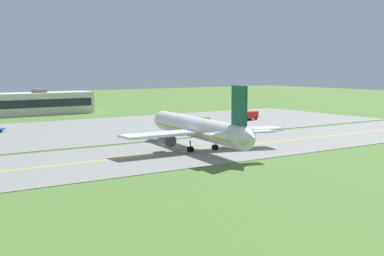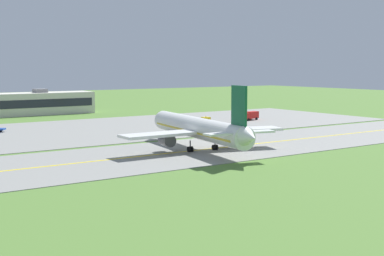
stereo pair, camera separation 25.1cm
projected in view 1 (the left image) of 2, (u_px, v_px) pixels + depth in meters
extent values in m
plane|color=#517A33|center=(202.00, 150.00, 101.26)|extent=(500.00, 500.00, 0.00)
cube|color=gray|center=(202.00, 150.00, 101.26)|extent=(240.00, 28.00, 0.10)
cube|color=gray|center=(140.00, 126.00, 141.23)|extent=(140.00, 52.00, 0.10)
cube|color=yellow|center=(202.00, 150.00, 101.25)|extent=(220.00, 0.60, 0.01)
cylinder|color=white|center=(198.00, 128.00, 101.09)|extent=(9.04, 34.22, 4.00)
cone|color=white|center=(161.00, 119.00, 117.34)|extent=(4.15, 3.14, 3.80)
cone|color=white|center=(250.00, 137.00, 84.62)|extent=(3.84, 3.67, 3.40)
cube|color=gold|center=(198.00, 131.00, 101.15)|extent=(8.71, 31.54, 0.36)
cube|color=#1E232D|center=(165.00, 117.00, 115.29)|extent=(3.63, 2.29, 0.70)
cube|color=white|center=(161.00, 134.00, 95.48)|extent=(15.05, 4.96, 0.50)
cylinder|color=#47474C|center=(167.00, 140.00, 98.30)|extent=(2.78, 3.71, 2.30)
cylinder|color=black|center=(164.00, 139.00, 99.73)|extent=(2.11, 0.56, 2.10)
cube|color=white|center=(242.00, 129.00, 102.89)|extent=(15.75, 8.89, 0.50)
cylinder|color=#47474C|center=(228.00, 136.00, 103.97)|extent=(2.78, 3.71, 2.30)
cylinder|color=black|center=(224.00, 135.00, 105.39)|extent=(2.11, 0.56, 2.10)
cube|color=#145938|center=(239.00, 105.00, 87.10)|extent=(1.05, 4.41, 6.50)
cube|color=white|center=(223.00, 134.00, 86.04)|extent=(6.10, 2.67, 0.30)
cube|color=white|center=(256.00, 132.00, 88.83)|extent=(6.41, 3.84, 0.30)
cylinder|color=slate|center=(170.00, 135.00, 113.02)|extent=(0.24, 0.24, 1.65)
cylinder|color=black|center=(170.00, 139.00, 113.12)|extent=(0.51, 1.14, 1.10)
cylinder|color=slate|center=(190.00, 145.00, 98.50)|extent=(0.24, 0.24, 1.65)
cylinder|color=black|center=(189.00, 149.00, 98.47)|extent=(0.51, 1.14, 1.10)
cylinder|color=black|center=(192.00, 149.00, 98.71)|extent=(0.51, 1.14, 1.10)
cylinder|color=slate|center=(215.00, 143.00, 100.77)|extent=(0.24, 0.24, 1.65)
cylinder|color=black|center=(214.00, 148.00, 100.74)|extent=(0.51, 1.14, 1.10)
cylinder|color=black|center=(216.00, 147.00, 100.98)|extent=(0.51, 1.14, 1.10)
cube|color=yellow|center=(205.00, 120.00, 142.06)|extent=(2.05, 1.86, 1.80)
cube|color=#1E232D|center=(207.00, 119.00, 141.39)|extent=(1.84, 0.18, 0.81)
cube|color=yellow|center=(199.00, 122.00, 144.81)|extent=(2.24, 4.66, 0.40)
cylinder|color=orange|center=(205.00, 117.00, 141.95)|extent=(0.20, 0.20, 0.18)
cylinder|color=black|center=(208.00, 124.00, 142.72)|extent=(0.33, 0.91, 0.90)
cylinder|color=black|center=(202.00, 125.00, 141.65)|extent=(0.33, 0.91, 0.90)
cylinder|color=black|center=(200.00, 123.00, 146.19)|extent=(0.33, 0.91, 0.90)
cylinder|color=black|center=(194.00, 123.00, 145.06)|extent=(0.33, 0.91, 0.90)
cube|color=red|center=(245.00, 116.00, 154.98)|extent=(2.20, 2.35, 1.80)
cube|color=#1E232D|center=(244.00, 115.00, 154.38)|extent=(0.53, 1.82, 0.81)
cube|color=red|center=(251.00, 115.00, 157.16)|extent=(4.56, 2.98, 2.00)
cylinder|color=orange|center=(245.00, 112.00, 154.86)|extent=(0.20, 0.20, 0.18)
cylinder|color=black|center=(248.00, 120.00, 154.43)|extent=(0.94, 0.49, 0.90)
cylinder|color=black|center=(242.00, 119.00, 155.77)|extent=(0.94, 0.49, 0.90)
cylinder|color=black|center=(256.00, 119.00, 157.20)|extent=(0.94, 0.49, 0.90)
cylinder|color=black|center=(250.00, 118.00, 158.61)|extent=(0.94, 0.49, 0.90)
cylinder|color=black|center=(0.00, 130.00, 129.29)|extent=(0.91, 0.75, 0.90)
cube|color=beige|center=(5.00, 105.00, 169.60)|extent=(56.85, 10.51, 7.24)
cube|color=#1E232D|center=(9.00, 105.00, 165.23)|extent=(54.58, 0.10, 2.61)
cube|color=slate|center=(39.00, 91.00, 175.54)|extent=(4.00, 4.00, 1.20)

